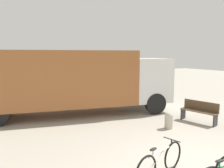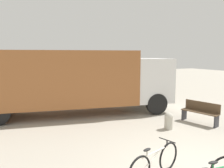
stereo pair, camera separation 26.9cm
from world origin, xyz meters
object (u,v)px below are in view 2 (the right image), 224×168
(park_bench, at_px, (201,112))
(delivery_truck, at_px, (69,79))
(bicycle_near, at_px, (155,163))
(bollard_near_bench, at_px, (169,120))

(park_bench, bearing_deg, delivery_truck, 34.93)
(bicycle_near, bearing_deg, park_bench, 14.99)
(delivery_truck, xyz_separation_m, bollard_near_bench, (2.76, -3.60, -1.31))
(delivery_truck, bearing_deg, bollard_near_bench, -41.05)
(bollard_near_bench, bearing_deg, park_bench, 0.64)
(bicycle_near, bearing_deg, delivery_truck, 76.57)
(delivery_truck, distance_m, park_bench, 5.78)
(delivery_truck, height_order, bollard_near_bench, delivery_truck)
(park_bench, distance_m, bicycle_near, 4.76)
(bicycle_near, distance_m, bollard_near_bench, 3.47)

